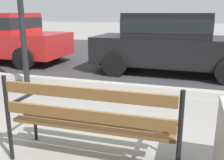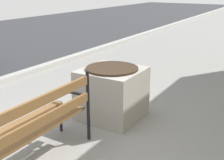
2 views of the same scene
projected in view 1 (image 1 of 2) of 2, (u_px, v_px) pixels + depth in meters
street_surface at (164, 56)px, 9.54m from camera, size 60.00×9.00×0.01m
curb_stone at (139, 88)px, 5.29m from camera, size 60.00×0.20×0.12m
park_bench at (91, 117)px, 2.59m from camera, size 1.81×0.56×0.95m
parked_car_red at (3, 36)px, 8.23m from camera, size 4.12×1.96×1.56m
parked_car_black at (171, 41)px, 6.68m from camera, size 4.12×1.96×1.56m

